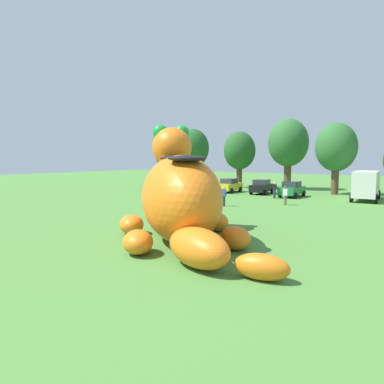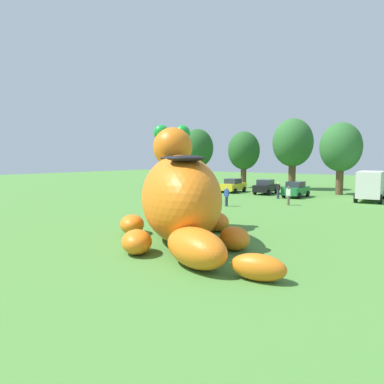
% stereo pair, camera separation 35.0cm
% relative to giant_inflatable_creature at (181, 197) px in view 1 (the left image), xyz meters
% --- Properties ---
extents(ground_plane, '(160.00, 160.00, 0.00)m').
position_rel_giant_inflatable_creature_xyz_m(ground_plane, '(-0.01, -0.46, -2.29)').
color(ground_plane, '#4C8438').
extents(giant_inflatable_creature, '(11.44, 9.08, 6.25)m').
position_rel_giant_inflatable_creature_xyz_m(giant_inflatable_creature, '(0.00, 0.00, 0.00)').
color(giant_inflatable_creature, orange).
rests_on(giant_inflatable_creature, ground).
extents(car_yellow, '(2.13, 4.20, 1.72)m').
position_rel_giant_inflatable_creature_xyz_m(car_yellow, '(-11.07, 24.32, -1.43)').
color(car_yellow, yellow).
rests_on(car_yellow, ground).
extents(car_black, '(2.18, 4.22, 1.72)m').
position_rel_giant_inflatable_creature_xyz_m(car_black, '(-6.96, 24.80, -1.43)').
color(car_black, black).
rests_on(car_black, ground).
extents(car_green, '(1.95, 4.11, 1.72)m').
position_rel_giant_inflatable_creature_xyz_m(car_green, '(-2.84, 23.57, -1.43)').
color(car_green, '#1E7238').
rests_on(car_green, ground).
extents(box_truck, '(2.82, 6.56, 2.95)m').
position_rel_giant_inflatable_creature_xyz_m(box_truck, '(4.33, 24.83, -0.69)').
color(box_truck, silver).
rests_on(box_truck, ground).
extents(tree_far_left, '(4.19, 4.19, 7.44)m').
position_rel_giant_inflatable_creature_xyz_m(tree_far_left, '(-25.23, 29.72, 2.58)').
color(tree_far_left, brown).
rests_on(tree_far_left, ground).
extents(tree_left, '(4.87, 4.87, 8.65)m').
position_rel_giant_inflatable_creature_xyz_m(tree_left, '(-21.23, 30.78, 3.37)').
color(tree_left, brown).
rests_on(tree_left, ground).
extents(tree_mid_left, '(4.50, 4.50, 7.98)m').
position_rel_giant_inflatable_creature_xyz_m(tree_mid_left, '(-13.55, 31.45, 2.93)').
color(tree_mid_left, brown).
rests_on(tree_mid_left, ground).
extents(tree_centre_left, '(5.35, 5.35, 9.50)m').
position_rel_giant_inflatable_creature_xyz_m(tree_centre_left, '(-6.91, 32.80, 3.93)').
color(tree_centre_left, brown).
rests_on(tree_centre_left, ground).
extents(tree_centre, '(4.68, 4.68, 8.31)m').
position_rel_giant_inflatable_creature_xyz_m(tree_centre, '(0.18, 29.28, 3.15)').
color(tree_centre, brown).
rests_on(tree_centre, ground).
extents(spectator_near_inflatable, '(0.38, 0.26, 1.71)m').
position_rel_giant_inflatable_creature_xyz_m(spectator_near_inflatable, '(-0.96, 16.79, -1.43)').
color(spectator_near_inflatable, '#726656').
rests_on(spectator_near_inflatable, ground).
extents(spectator_mid_field, '(0.38, 0.26, 1.71)m').
position_rel_giant_inflatable_creature_xyz_m(spectator_mid_field, '(-5.08, 12.85, -1.43)').
color(spectator_mid_field, '#2D334C').
rests_on(spectator_mid_field, ground).
extents(spectator_by_cars, '(0.38, 0.26, 1.71)m').
position_rel_giant_inflatable_creature_xyz_m(spectator_by_cars, '(-3.89, 21.29, -1.43)').
color(spectator_by_cars, '#2D334C').
rests_on(spectator_by_cars, ground).
extents(spectator_wandering, '(0.38, 0.26, 1.71)m').
position_rel_giant_inflatable_creature_xyz_m(spectator_wandering, '(-1.41, 3.58, -1.43)').
color(spectator_wandering, '#2D334C').
rests_on(spectator_wandering, ground).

